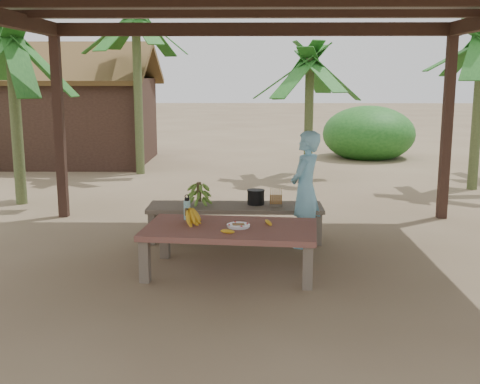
{
  "coord_description": "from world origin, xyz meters",
  "views": [
    {
      "loc": [
        -0.03,
        -6.39,
        2.06
      ],
      "look_at": [
        -0.14,
        0.13,
        0.8
      ],
      "focal_mm": 45.0,
      "sensor_mm": 36.0,
      "label": 1
    }
  ],
  "objects_px": {
    "work_table": "(231,233)",
    "ripe_banana_bunch": "(186,215)",
    "plate": "(238,226)",
    "cooking_pot": "(256,197)",
    "bench": "(235,210)",
    "woman": "(305,190)",
    "water_flask": "(187,209)"
  },
  "relations": [
    {
      "from": "plate",
      "to": "cooking_pot",
      "type": "relative_size",
      "value": 1.14
    },
    {
      "from": "work_table",
      "to": "water_flask",
      "type": "distance_m",
      "value": 0.61
    },
    {
      "from": "work_table",
      "to": "ripe_banana_bunch",
      "type": "height_order",
      "value": "ripe_banana_bunch"
    },
    {
      "from": "plate",
      "to": "woman",
      "type": "xyz_separation_m",
      "value": [
        0.79,
        1.03,
        0.19
      ]
    },
    {
      "from": "work_table",
      "to": "woman",
      "type": "bearing_deg",
      "value": 54.96
    },
    {
      "from": "woman",
      "to": "bench",
      "type": "bearing_deg",
      "value": -79.49
    },
    {
      "from": "plate",
      "to": "water_flask",
      "type": "relative_size",
      "value": 0.86
    },
    {
      "from": "woman",
      "to": "cooking_pot",
      "type": "bearing_deg",
      "value": -91.82
    },
    {
      "from": "work_table",
      "to": "water_flask",
      "type": "height_order",
      "value": "water_flask"
    },
    {
      "from": "plate",
      "to": "cooking_pot",
      "type": "height_order",
      "value": "cooking_pot"
    },
    {
      "from": "work_table",
      "to": "bench",
      "type": "relative_size",
      "value": 0.86
    },
    {
      "from": "work_table",
      "to": "plate",
      "type": "bearing_deg",
      "value": -13.47
    },
    {
      "from": "ripe_banana_bunch",
      "to": "woman",
      "type": "xyz_separation_m",
      "value": [
        1.35,
        0.89,
        0.12
      ]
    },
    {
      "from": "work_table",
      "to": "ripe_banana_bunch",
      "type": "xyz_separation_m",
      "value": [
        -0.48,
        0.11,
        0.16
      ]
    },
    {
      "from": "work_table",
      "to": "bench",
      "type": "height_order",
      "value": "work_table"
    },
    {
      "from": "water_flask",
      "to": "cooking_pot",
      "type": "xyz_separation_m",
      "value": [
        0.77,
        1.04,
        -0.08
      ]
    },
    {
      "from": "cooking_pot",
      "to": "woman",
      "type": "relative_size",
      "value": 0.15
    },
    {
      "from": "cooking_pot",
      "to": "bench",
      "type": "bearing_deg",
      "value": -165.03
    },
    {
      "from": "plate",
      "to": "cooking_pot",
      "type": "bearing_deg",
      "value": 81.89
    },
    {
      "from": "bench",
      "to": "water_flask",
      "type": "distance_m",
      "value": 1.12
    },
    {
      "from": "water_flask",
      "to": "bench",
      "type": "bearing_deg",
      "value": 62.27
    },
    {
      "from": "cooking_pot",
      "to": "ripe_banana_bunch",
      "type": "bearing_deg",
      "value": -121.37
    },
    {
      "from": "bench",
      "to": "cooking_pot",
      "type": "relative_size",
      "value": 10.29
    },
    {
      "from": "cooking_pot",
      "to": "water_flask",
      "type": "bearing_deg",
      "value": -126.57
    },
    {
      "from": "work_table",
      "to": "bench",
      "type": "bearing_deg",
      "value": 95.23
    },
    {
      "from": "work_table",
      "to": "cooking_pot",
      "type": "height_order",
      "value": "cooking_pot"
    },
    {
      "from": "bench",
      "to": "plate",
      "type": "distance_m",
      "value": 1.32
    },
    {
      "from": "bench",
      "to": "woman",
      "type": "height_order",
      "value": "woman"
    },
    {
      "from": "bench",
      "to": "woman",
      "type": "bearing_deg",
      "value": -18.14
    },
    {
      "from": "water_flask",
      "to": "cooking_pot",
      "type": "relative_size",
      "value": 1.32
    },
    {
      "from": "ripe_banana_bunch",
      "to": "woman",
      "type": "bearing_deg",
      "value": 33.41
    },
    {
      "from": "plate",
      "to": "ripe_banana_bunch",
      "type": "bearing_deg",
      "value": 165.84
    }
  ]
}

